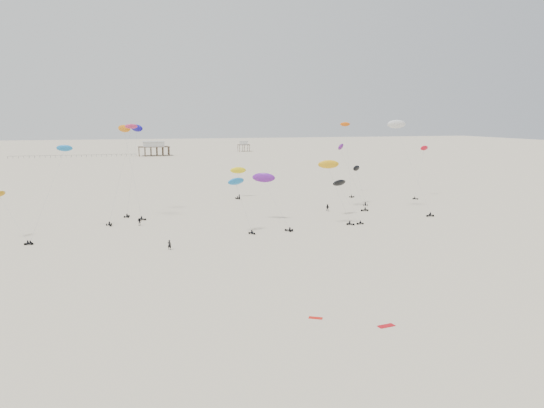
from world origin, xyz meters
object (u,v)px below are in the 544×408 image
object	(u,v)px
rig_3	(239,190)
spectator_0	(170,250)
pavilion_main	(154,150)
rig_0	(422,160)
pavilion_small	(244,147)
rig_7	(57,169)

from	to	relation	value
rig_3	spectator_0	xyz separation A→B (m)	(-16.63, -11.29, -9.77)
pavilion_main	rig_0	distance (m)	231.70
spectator_0	pavilion_small	bearing A→B (deg)	-79.75
rig_7	pavilion_main	bearing A→B (deg)	-30.50
pavilion_main	pavilion_small	world-z (taller)	pavilion_main
pavilion_small	rig_3	world-z (taller)	rig_3
pavilion_small	rig_7	xyz separation A→B (m)	(-105.65, -276.86, 10.99)
rig_0	rig_3	size ratio (longest dim) A/B	1.36
rig_3	pavilion_small	bearing A→B (deg)	-129.17
rig_7	spectator_0	distance (m)	34.88
pavilion_main	pavilion_small	size ratio (longest dim) A/B	2.33
pavilion_main	spectator_0	xyz separation A→B (m)	(-13.21, -269.31, -4.22)
rig_3	rig_7	bearing A→B (deg)	-42.11
rig_0	pavilion_main	bearing A→B (deg)	-110.31
rig_3	rig_7	distance (m)	40.90
rig_0	pavilion_small	bearing A→B (deg)	-128.00
pavilion_main	rig_3	size ratio (longest dim) A/B	1.63
pavilion_small	rig_3	size ratio (longest dim) A/B	0.70
pavilion_small	rig_3	bearing A→B (deg)	-103.02
pavilion_main	rig_3	bearing A→B (deg)	-89.24
rig_3	rig_7	xyz separation A→B (m)	(-39.06, 11.16, 4.70)
spectator_0	rig_3	bearing A→B (deg)	-120.04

